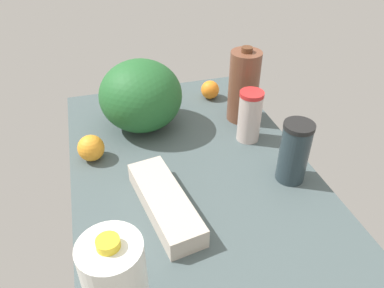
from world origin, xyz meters
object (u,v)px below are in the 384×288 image
at_px(milk_jug, 117,285).
at_px(egg_carton, 165,203).
at_px(orange_beside_bowl, 91,148).
at_px(tumbler_cup, 250,116).
at_px(watermelon, 141,96).
at_px(shaker_bottle, 294,152).
at_px(orange_by_jug, 210,90).
at_px(chocolate_milk_jug, 244,86).

xyz_separation_m(milk_jug, egg_carton, (-0.28, 0.16, -0.09)).
bearing_deg(orange_beside_bowl, tumbler_cup, 86.45).
distance_m(watermelon, shaker_bottle, 0.57).
xyz_separation_m(tumbler_cup, shaker_bottle, (0.24, 0.04, 0.01)).
bearing_deg(orange_by_jug, milk_jug, -29.08).
xyz_separation_m(shaker_bottle, orange_by_jug, (-0.56, -0.08, -0.06)).
bearing_deg(orange_beside_bowl, chocolate_milk_jug, 100.23).
bearing_deg(shaker_bottle, chocolate_milk_jug, -178.25).
distance_m(watermelon, orange_beside_bowl, 0.26).
bearing_deg(milk_jug, tumbler_cup, 136.55).
bearing_deg(watermelon, chocolate_milk_jug, 82.53).
relative_size(tumbler_cup, shaker_bottle, 0.93).
bearing_deg(watermelon, milk_jug, -13.39).
relative_size(tumbler_cup, orange_by_jug, 2.45).
distance_m(milk_jug, shaker_bottle, 0.65).
bearing_deg(chocolate_milk_jug, milk_jug, -38.75).
xyz_separation_m(chocolate_milk_jug, orange_by_jug, (-0.18, -0.07, -0.10)).
bearing_deg(chocolate_milk_jug, watermelon, -97.47).
bearing_deg(tumbler_cup, orange_by_jug, -173.56).
distance_m(chocolate_milk_jug, orange_beside_bowl, 0.59).
relative_size(milk_jug, egg_carton, 0.76).
bearing_deg(orange_beside_bowl, egg_carton, 31.14).
height_order(chocolate_milk_jug, orange_by_jug, chocolate_milk_jug).
relative_size(watermelon, milk_jug, 1.16).
height_order(tumbler_cup, egg_carton, tumbler_cup).
height_order(shaker_bottle, orange_by_jug, shaker_bottle).
height_order(shaker_bottle, egg_carton, shaker_bottle).
relative_size(milk_jug, orange_beside_bowl, 2.92).
height_order(milk_jug, egg_carton, milk_jug).
xyz_separation_m(milk_jug, tumbler_cup, (-0.55, 0.52, -0.03)).
height_order(watermelon, egg_carton, watermelon).
distance_m(watermelon, egg_carton, 0.46).
bearing_deg(tumbler_cup, watermelon, -118.40).
distance_m(orange_by_jug, orange_beside_bowl, 0.58).
bearing_deg(shaker_bottle, orange_beside_bowl, -114.67).
height_order(orange_by_jug, orange_beside_bowl, orange_beside_bowl).
distance_m(milk_jug, tumbler_cup, 0.76).
bearing_deg(chocolate_milk_jug, shaker_bottle, 1.75).
xyz_separation_m(shaker_bottle, egg_carton, (0.03, -0.41, -0.07)).
bearing_deg(orange_by_jug, watermelon, -66.46).
relative_size(tumbler_cup, orange_beside_bowl, 2.13).
xyz_separation_m(shaker_bottle, orange_beside_bowl, (-0.27, -0.59, -0.06)).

